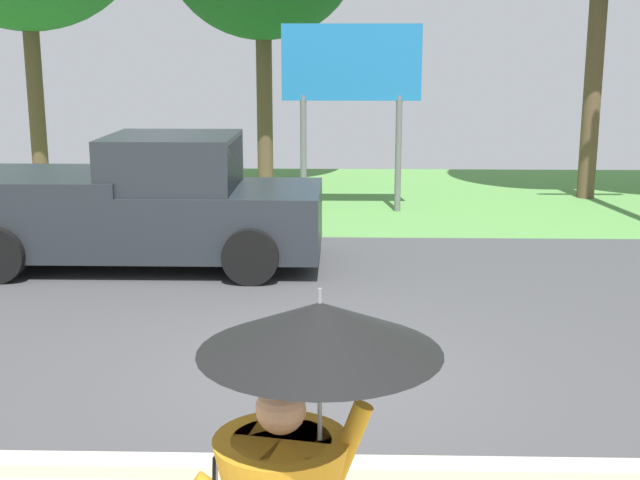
{
  "coord_description": "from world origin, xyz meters",
  "views": [
    {
      "loc": [
        0.21,
        -7.78,
        3.12
      ],
      "look_at": [
        -0.02,
        1.0,
        1.1
      ],
      "focal_mm": 47.83,
      "sensor_mm": 36.0,
      "label": 1
    }
  ],
  "objects": [
    {
      "name": "ground_plane",
      "position": [
        0.0,
        2.95,
        -0.05
      ],
      "size": [
        40.0,
        22.0,
        0.2
      ],
      "color": "#424244"
    },
    {
      "name": "pickup_truck",
      "position": [
        -2.67,
        4.16,
        0.87
      ],
      "size": [
        5.2,
        2.28,
        1.88
      ],
      "rotation": [
        0.0,
        0.0,
        0.12
      ],
      "color": "#23282D",
      "rests_on": "ground_plane"
    },
    {
      "name": "roadside_billboard",
      "position": [
        0.36,
        8.33,
        2.55
      ],
      "size": [
        2.6,
        0.12,
        3.5
      ],
      "color": "slate",
      "rests_on": "ground_plane"
    }
  ]
}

